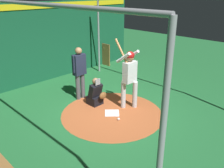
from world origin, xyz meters
TOP-DOWN VIEW (x-y plane):
  - ground_plane at (0.00, 0.00)m, footprint 25.71×25.71m
  - dirt_circle at (0.00, 0.00)m, footprint 3.03×3.03m
  - home_plate at (0.00, 0.00)m, footprint 0.59×0.59m
  - batter at (0.08, 0.67)m, footprint 0.68×0.49m
  - catcher at (-0.79, 0.07)m, footprint 0.58×0.40m
  - umpire at (-1.53, 0.03)m, footprint 0.22×0.49m
  - back_wall at (-3.97, 0.00)m, footprint 0.23×9.71m
  - cage_frame at (0.00, 0.00)m, footprint 6.46×4.95m
  - bat_rack at (-3.73, 3.31)m, footprint 0.70×0.20m
  - baseball_0 at (0.42, -0.16)m, footprint 0.07×0.07m

SIDE VIEW (x-z plane):
  - ground_plane at x=0.00m, z-range 0.00..0.00m
  - dirt_circle at x=0.00m, z-range 0.00..0.01m
  - home_plate at x=0.00m, z-range 0.01..0.02m
  - baseball_0 at x=0.42m, z-range 0.01..0.08m
  - catcher at x=-0.79m, z-range -0.10..0.81m
  - bat_rack at x=-3.73m, z-range -0.03..1.02m
  - umpire at x=-1.53m, z-range 0.11..1.87m
  - batter at x=0.08m, z-range 0.03..2.16m
  - back_wall at x=-3.97m, z-range 0.01..3.07m
  - cage_frame at x=0.00m, z-range 0.68..3.95m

